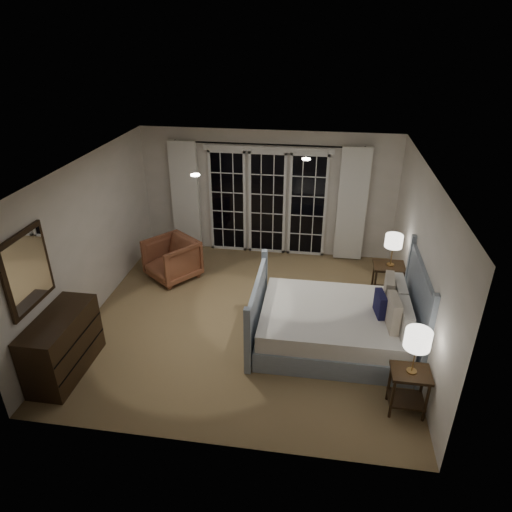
# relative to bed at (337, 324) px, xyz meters

# --- Properties ---
(floor) EXTENTS (5.00, 5.00, 0.00)m
(floor) POSITION_rel_bed_xyz_m (-1.41, 0.42, -0.34)
(floor) COLOR #8E714C
(floor) RESTS_ON ground
(ceiling) EXTENTS (5.00, 5.00, 0.00)m
(ceiling) POSITION_rel_bed_xyz_m (-1.41, 0.42, 2.16)
(ceiling) COLOR white
(ceiling) RESTS_ON wall_back
(wall_left) EXTENTS (0.02, 5.00, 2.50)m
(wall_left) POSITION_rel_bed_xyz_m (-3.91, 0.42, 0.91)
(wall_left) COLOR silver
(wall_left) RESTS_ON floor
(wall_right) EXTENTS (0.02, 5.00, 2.50)m
(wall_right) POSITION_rel_bed_xyz_m (1.09, 0.42, 0.91)
(wall_right) COLOR silver
(wall_right) RESTS_ON floor
(wall_back) EXTENTS (5.00, 0.02, 2.50)m
(wall_back) POSITION_rel_bed_xyz_m (-1.41, 2.92, 0.91)
(wall_back) COLOR silver
(wall_back) RESTS_ON floor
(wall_front) EXTENTS (5.00, 0.02, 2.50)m
(wall_front) POSITION_rel_bed_xyz_m (-1.41, -2.08, 0.91)
(wall_front) COLOR silver
(wall_front) RESTS_ON floor
(french_doors) EXTENTS (2.50, 0.04, 2.20)m
(french_doors) POSITION_rel_bed_xyz_m (-1.41, 2.88, 0.75)
(french_doors) COLOR black
(french_doors) RESTS_ON wall_back
(curtain_rod) EXTENTS (3.50, 0.03, 0.03)m
(curtain_rod) POSITION_rel_bed_xyz_m (-1.41, 2.82, 1.91)
(curtain_rod) COLOR black
(curtain_rod) RESTS_ON wall_back
(curtain_left) EXTENTS (0.55, 0.10, 2.25)m
(curtain_left) POSITION_rel_bed_xyz_m (-3.06, 2.80, 0.81)
(curtain_left) COLOR white
(curtain_left) RESTS_ON curtain_rod
(curtain_right) EXTENTS (0.55, 0.10, 2.25)m
(curtain_right) POSITION_rel_bed_xyz_m (0.24, 2.80, 0.81)
(curtain_right) COLOR white
(curtain_right) RESTS_ON curtain_rod
(downlight_a) EXTENTS (0.12, 0.12, 0.01)m
(downlight_a) POSITION_rel_bed_xyz_m (-0.61, 1.02, 2.15)
(downlight_a) COLOR white
(downlight_a) RESTS_ON ceiling
(downlight_b) EXTENTS (0.12, 0.12, 0.01)m
(downlight_b) POSITION_rel_bed_xyz_m (-2.01, 0.02, 2.15)
(downlight_b) COLOR white
(downlight_b) RESTS_ON ceiling
(bed) EXTENTS (2.31, 1.67, 1.35)m
(bed) POSITION_rel_bed_xyz_m (0.00, 0.00, 0.00)
(bed) COLOR #8993A5
(bed) RESTS_ON floor
(nightstand_left) EXTENTS (0.46, 0.37, 0.61)m
(nightstand_left) POSITION_rel_bed_xyz_m (0.83, -1.22, 0.06)
(nightstand_left) COLOR black
(nightstand_left) RESTS_ON floor
(nightstand_right) EXTENTS (0.54, 0.43, 0.70)m
(nightstand_right) POSITION_rel_bed_xyz_m (0.85, 1.29, 0.13)
(nightstand_right) COLOR black
(nightstand_right) RESTS_ON floor
(lamp_left) EXTENTS (0.30, 0.30, 0.59)m
(lamp_left) POSITION_rel_bed_xyz_m (0.83, -1.22, 0.74)
(lamp_left) COLOR #AE8245
(lamp_left) RESTS_ON nightstand_left
(lamp_right) EXTENTS (0.28, 0.28, 0.55)m
(lamp_right) POSITION_rel_bed_xyz_m (0.85, 1.29, 0.80)
(lamp_right) COLOR #AE8245
(lamp_right) RESTS_ON nightstand_right
(armchair) EXTENTS (1.16, 1.16, 0.76)m
(armchair) POSITION_rel_bed_xyz_m (-3.00, 1.54, 0.04)
(armchair) COLOR brown
(armchair) RESTS_ON floor
(dresser) EXTENTS (0.52, 1.24, 0.88)m
(dresser) POSITION_rel_bed_xyz_m (-3.64, -1.17, 0.10)
(dresser) COLOR black
(dresser) RESTS_ON floor
(mirror) EXTENTS (0.05, 0.85, 1.00)m
(mirror) POSITION_rel_bed_xyz_m (-3.88, -1.17, 1.21)
(mirror) COLOR black
(mirror) RESTS_ON wall_left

